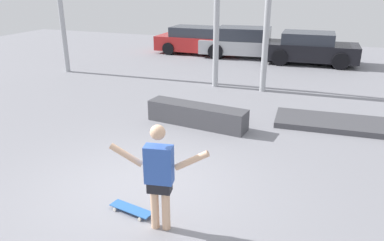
{
  "coord_description": "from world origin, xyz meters",
  "views": [
    {
      "loc": [
        2.96,
        -5.28,
        3.58
      ],
      "look_at": [
        0.33,
        1.67,
        0.76
      ],
      "focal_mm": 35.0,
      "sensor_mm": 36.0,
      "label": 1
    }
  ],
  "objects_px": {
    "parked_car_silver": "(246,43)",
    "skateboard": "(131,209)",
    "skateboarder": "(159,173)",
    "grind_box": "(197,115)",
    "parked_car_black": "(310,48)",
    "manual_pad": "(335,123)",
    "parked_car_red": "(198,41)"
  },
  "relations": [
    {
      "from": "skateboarder",
      "to": "grind_box",
      "type": "relative_size",
      "value": 0.64
    },
    {
      "from": "skateboard",
      "to": "parked_car_red",
      "type": "distance_m",
      "value": 14.04
    },
    {
      "from": "manual_pad",
      "to": "parked_car_red",
      "type": "height_order",
      "value": "parked_car_red"
    },
    {
      "from": "parked_car_silver",
      "to": "skateboard",
      "type": "bearing_deg",
      "value": -90.45
    },
    {
      "from": "grind_box",
      "to": "manual_pad",
      "type": "bearing_deg",
      "value": 19.89
    },
    {
      "from": "skateboarder",
      "to": "grind_box",
      "type": "distance_m",
      "value": 4.42
    },
    {
      "from": "grind_box",
      "to": "parked_car_silver",
      "type": "xyz_separation_m",
      "value": [
        -0.88,
        9.42,
        0.42
      ]
    },
    {
      "from": "grind_box",
      "to": "parked_car_silver",
      "type": "bearing_deg",
      "value": 95.35
    },
    {
      "from": "skateboarder",
      "to": "manual_pad",
      "type": "distance_m",
      "value": 6.07
    },
    {
      "from": "skateboard",
      "to": "parked_car_silver",
      "type": "height_order",
      "value": "parked_car_silver"
    },
    {
      "from": "skateboard",
      "to": "manual_pad",
      "type": "bearing_deg",
      "value": 70.57
    },
    {
      "from": "grind_box",
      "to": "parked_car_red",
      "type": "distance_m",
      "value": 10.04
    },
    {
      "from": "grind_box",
      "to": "parked_car_black",
      "type": "xyz_separation_m",
      "value": [
        2.12,
        8.98,
        0.41
      ]
    },
    {
      "from": "manual_pad",
      "to": "parked_car_silver",
      "type": "bearing_deg",
      "value": 117.56
    },
    {
      "from": "parked_car_silver",
      "to": "skateboarder",
      "type": "bearing_deg",
      "value": -87.94
    },
    {
      "from": "skateboarder",
      "to": "parked_car_silver",
      "type": "bearing_deg",
      "value": 87.35
    },
    {
      "from": "parked_car_red",
      "to": "parked_car_black",
      "type": "relative_size",
      "value": 1.04
    },
    {
      "from": "parked_car_red",
      "to": "parked_car_black",
      "type": "distance_m",
      "value": 5.52
    },
    {
      "from": "grind_box",
      "to": "parked_car_red",
      "type": "xyz_separation_m",
      "value": [
        -3.38,
        9.45,
        0.38
      ]
    },
    {
      "from": "manual_pad",
      "to": "parked_car_black",
      "type": "xyz_separation_m",
      "value": [
        -1.27,
        7.75,
        0.61
      ]
    },
    {
      "from": "skateboarder",
      "to": "skateboard",
      "type": "bearing_deg",
      "value": 152.81
    },
    {
      "from": "skateboard",
      "to": "manual_pad",
      "type": "xyz_separation_m",
      "value": [
        3.05,
        5.3,
        0.01
      ]
    },
    {
      "from": "grind_box",
      "to": "parked_car_black",
      "type": "distance_m",
      "value": 9.24
    },
    {
      "from": "grind_box",
      "to": "parked_car_silver",
      "type": "relative_size",
      "value": 0.58
    },
    {
      "from": "grind_box",
      "to": "skateboarder",
      "type": "bearing_deg",
      "value": -77.19
    },
    {
      "from": "skateboard",
      "to": "parked_car_black",
      "type": "distance_m",
      "value": 13.19
    },
    {
      "from": "manual_pad",
      "to": "parked_car_silver",
      "type": "height_order",
      "value": "parked_car_silver"
    },
    {
      "from": "skateboarder",
      "to": "parked_car_silver",
      "type": "distance_m",
      "value": 13.81
    },
    {
      "from": "skateboard",
      "to": "manual_pad",
      "type": "relative_size",
      "value": 0.26
    },
    {
      "from": "grind_box",
      "to": "skateboard",
      "type": "bearing_deg",
      "value": -85.18
    },
    {
      "from": "skateboarder",
      "to": "parked_car_red",
      "type": "bearing_deg",
      "value": 97.22
    },
    {
      "from": "manual_pad",
      "to": "skateboarder",
      "type": "bearing_deg",
      "value": -113.81
    }
  ]
}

